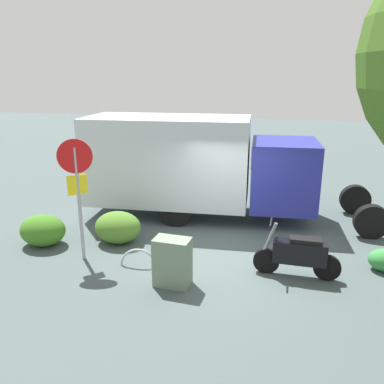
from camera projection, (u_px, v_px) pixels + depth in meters
ground_plane at (227, 255)px, 9.33m from camera, size 60.00×60.00×0.00m
box_truck_near at (199, 163)px, 11.51m from camera, size 8.58×2.80×2.96m
motorcycle at (299, 254)px, 8.21m from camera, size 1.81×0.55×1.20m
stop_sign at (77, 181)px, 8.62m from camera, size 0.71×0.33×2.82m
utility_cabinet at (172, 262)px, 7.89m from camera, size 0.75×0.48×1.01m
bike_rack_hoop at (139, 266)px, 8.81m from camera, size 0.85×0.17×0.85m
shrub_near_sign at (43, 230)px, 9.79m from camera, size 1.15×0.94×0.78m
shrub_mid_verge at (118, 227)px, 9.95m from camera, size 1.19×0.97×0.81m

